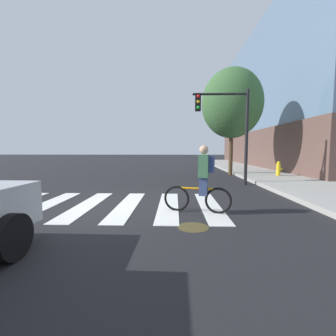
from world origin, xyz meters
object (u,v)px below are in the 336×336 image
at_px(manhole_cover, 193,227).
at_px(street_tree_near, 232,104).
at_px(traffic_light_near, 228,120).
at_px(fire_hydrant, 278,169).
at_px(cyclist, 202,179).

height_order(manhole_cover, street_tree_near, street_tree_near).
xyz_separation_m(traffic_light_near, fire_hydrant, (3.36, 2.39, -2.33)).
xyz_separation_m(traffic_light_near, street_tree_near, (1.08, 3.78, 1.47)).
relative_size(manhole_cover, cyclist, 0.38).
bearing_deg(cyclist, traffic_light_near, 70.01).
xyz_separation_m(manhole_cover, traffic_light_near, (1.97, 5.65, 2.86)).
bearing_deg(traffic_light_near, manhole_cover, -109.18).
xyz_separation_m(manhole_cover, cyclist, (0.30, 1.08, 0.84)).
height_order(cyclist, fire_hydrant, cyclist).
relative_size(traffic_light_near, street_tree_near, 0.66).
relative_size(manhole_cover, fire_hydrant, 0.82).
bearing_deg(manhole_cover, street_tree_near, 72.10).
bearing_deg(cyclist, manhole_cover, -105.68).
height_order(traffic_light_near, fire_hydrant, traffic_light_near).
bearing_deg(traffic_light_near, street_tree_near, 74.05).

